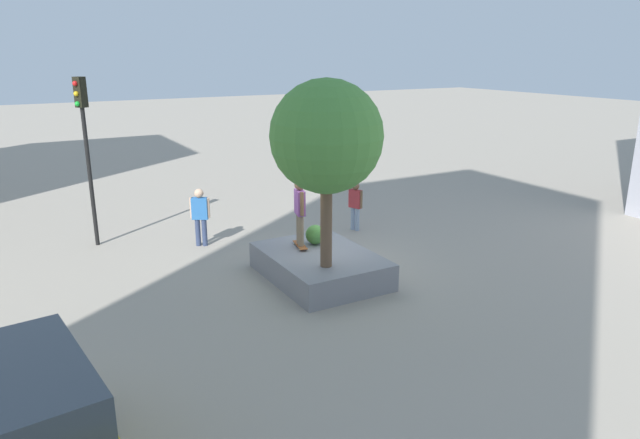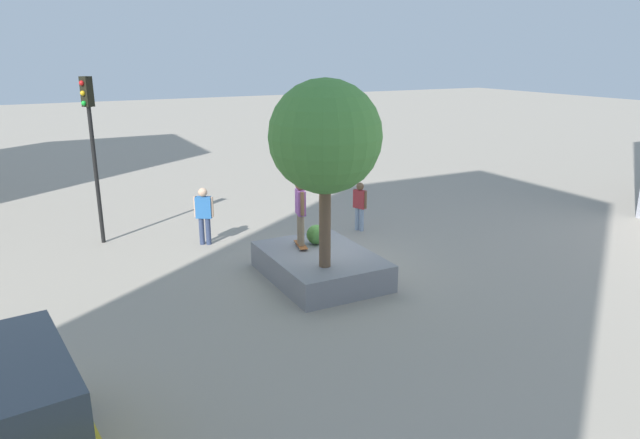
{
  "view_description": "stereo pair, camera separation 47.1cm",
  "coord_description": "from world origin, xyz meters",
  "views": [
    {
      "loc": [
        -12.44,
        7.13,
        5.65
      ],
      "look_at": [
        -0.38,
        0.34,
        1.58
      ],
      "focal_mm": 32.2,
      "sensor_mm": 36.0,
      "label": 1
    },
    {
      "loc": [
        -12.66,
        6.72,
        5.65
      ],
      "look_at": [
        -0.38,
        0.34,
        1.58
      ],
      "focal_mm": 32.2,
      "sensor_mm": 36.0,
      "label": 2
    }
  ],
  "objects": [
    {
      "name": "passerby_with_bag",
      "position": [
        3.64,
        2.18,
        1.02
      ],
      "size": [
        0.41,
        0.53,
        1.76
      ],
      "color": "navy",
      "rests_on": "ground"
    },
    {
      "name": "skateboarder",
      "position": [
        0.29,
        0.57,
        1.76
      ],
      "size": [
        0.58,
        0.31,
        1.75
      ],
      "color": "#847056",
      "rests_on": "skateboard"
    },
    {
      "name": "plaza_tree",
      "position": [
        -1.24,
        0.66,
        3.78
      ],
      "size": [
        2.61,
        2.61,
        4.42
      ],
      "color": "brown",
      "rests_on": "planter_ledge"
    },
    {
      "name": "pedestrian_crossing",
      "position": [
        2.69,
        -2.71,
        0.93
      ],
      "size": [
        0.51,
        0.32,
        1.6
      ],
      "color": "#8C9EB7",
      "rests_on": "ground"
    },
    {
      "name": "ground_plane",
      "position": [
        0.0,
        0.0,
        0.0
      ],
      "size": [
        120.0,
        120.0,
        0.0
      ],
      "primitive_type": "plane",
      "color": "#9E9384"
    },
    {
      "name": "planter_ledge",
      "position": [
        -0.38,
        0.34,
        0.34
      ],
      "size": [
        3.4,
        2.49,
        0.68
      ],
      "primitive_type": "cube",
      "color": "gray",
      "rests_on": "ground"
    },
    {
      "name": "skateboard",
      "position": [
        0.29,
        0.57,
        0.74
      ],
      "size": [
        0.83,
        0.37,
        0.07
      ],
      "color": "brown",
      "rests_on": "planter_ledge"
    },
    {
      "name": "taxi_cab",
      "position": [
        -5.38,
        7.43,
        1.06
      ],
      "size": [
        4.7,
        2.54,
        2.09
      ],
      "color": "gold",
      "rests_on": "ground"
    },
    {
      "name": "boxwood_shrub",
      "position": [
        0.33,
        0.09,
        0.94
      ],
      "size": [
        0.52,
        0.52,
        0.52
      ],
      "primitive_type": "sphere",
      "color": "#4C8C3D",
      "rests_on": "planter_ledge"
    },
    {
      "name": "traffic_light_corner",
      "position": [
        5.27,
        4.93,
        3.36
      ],
      "size": [
        0.37,
        0.37,
        4.97
      ],
      "color": "black",
      "rests_on": "ground"
    }
  ]
}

